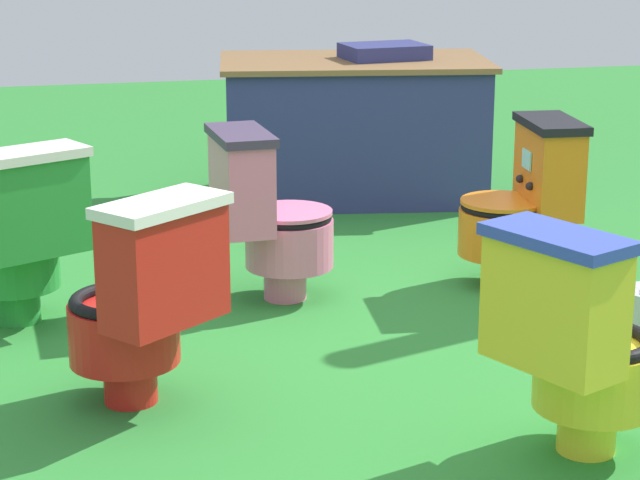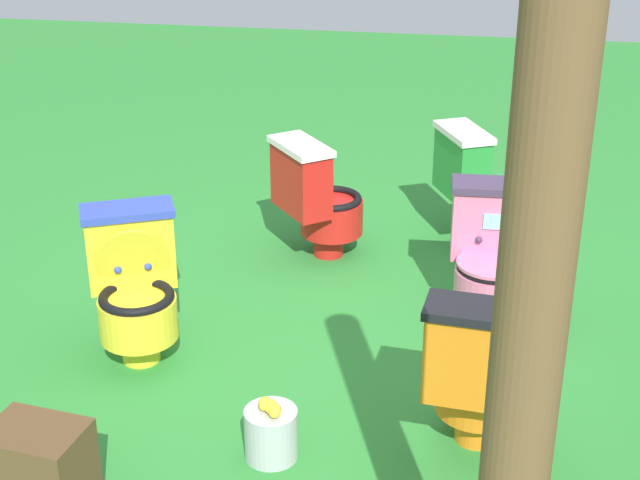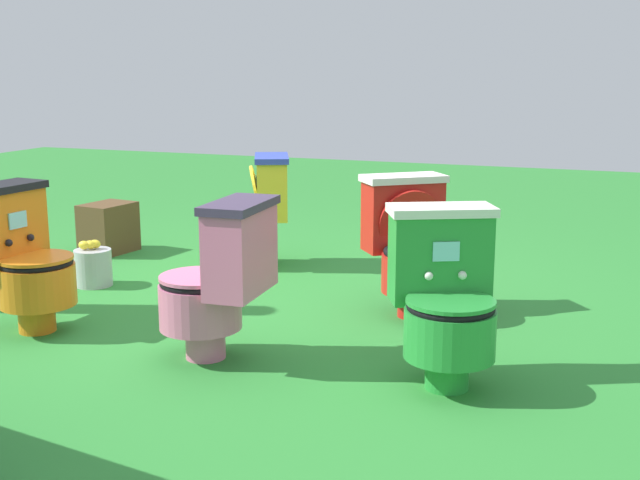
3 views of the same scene
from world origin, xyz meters
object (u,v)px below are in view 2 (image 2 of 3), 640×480
at_px(toilet_red, 318,198).
at_px(lemon_bucket, 271,432).
at_px(toilet_pink, 492,256).
at_px(toilet_yellow, 134,284).
at_px(wooden_post, 522,404).
at_px(small_crate, 40,468).
at_px(toilet_green, 477,185).
at_px(toilet_orange, 479,373).

height_order(toilet_red, lemon_bucket, toilet_red).
height_order(toilet_pink, toilet_yellow, same).
bearing_deg(wooden_post, toilet_pink, -178.93).
xyz_separation_m(toilet_yellow, wooden_post, (1.80, 1.71, 0.73)).
xyz_separation_m(toilet_yellow, lemon_bucket, (0.69, 0.81, -0.26)).
bearing_deg(small_crate, toilet_green, 150.51).
xyz_separation_m(toilet_pink, lemon_bucket, (1.30, -0.86, -0.25)).
distance_m(toilet_pink, small_crate, 2.41).
distance_m(toilet_green, wooden_post, 3.48).
relative_size(toilet_orange, wooden_post, 0.33).
relative_size(toilet_red, lemon_bucket, 2.63).
bearing_deg(toilet_orange, lemon_bucket, -161.28).
height_order(toilet_yellow, lemon_bucket, toilet_yellow).
bearing_deg(toilet_pink, toilet_green, -87.77).
bearing_deg(toilet_green, lemon_bucket, -44.57).
bearing_deg(lemon_bucket, wooden_post, 39.16).
xyz_separation_m(toilet_orange, toilet_green, (-2.10, -0.06, 0.00)).
bearing_deg(toilet_red, toilet_pink, 20.22).
relative_size(toilet_yellow, lemon_bucket, 2.63).
distance_m(toilet_yellow, wooden_post, 2.59).
relative_size(toilet_pink, small_crate, 2.02).
bearing_deg(toilet_orange, wooden_post, -81.14).
height_order(toilet_green, lemon_bucket, toilet_green).
distance_m(toilet_orange, lemon_bucket, 0.88).
relative_size(toilet_red, small_crate, 2.02).
height_order(toilet_orange, small_crate, toilet_orange).
bearing_deg(toilet_green, toilet_yellow, -70.73).
bearing_deg(small_crate, toilet_pink, 136.69).
bearing_deg(toilet_orange, toilet_pink, 93.34).
bearing_deg(toilet_green, toilet_red, -93.08).
distance_m(toilet_pink, toilet_green, 1.00).
relative_size(toilet_pink, lemon_bucket, 2.63).
relative_size(toilet_orange, lemon_bucket, 2.63).
relative_size(toilet_yellow, toilet_green, 1.00).
relative_size(toilet_pink, toilet_yellow, 1.00).
bearing_deg(toilet_red, lemon_bucket, -34.21).
bearing_deg(lemon_bucket, toilet_pink, 146.69).
bearing_deg(toilet_green, toilet_pink, -20.71).
bearing_deg(lemon_bucket, toilet_red, -175.65).
xyz_separation_m(toilet_green, lemon_bucket, (2.29, -0.76, -0.25)).
xyz_separation_m(wooden_post, lemon_bucket, (-1.11, -0.90, -0.99)).
bearing_deg(lemon_bucket, small_crate, -60.63).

